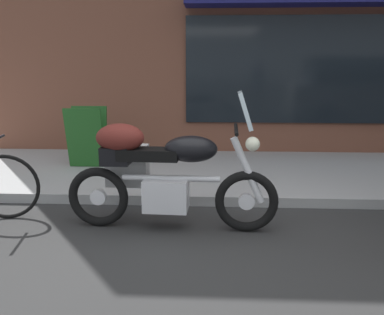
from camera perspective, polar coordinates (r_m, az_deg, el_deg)
name	(u,v)px	position (r m, az deg, el deg)	size (l,w,h in m)	color
ground_plane	(197,258)	(3.54, 0.70, -14.24)	(80.00, 80.00, 0.00)	#2A2A2A
touring_motorcycle	(158,170)	(3.99, -4.86, -1.86)	(2.13, 0.72, 1.39)	black
sandwich_board_sign	(87,137)	(6.23, -14.84, 2.88)	(0.55, 0.41, 0.90)	#1E511E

